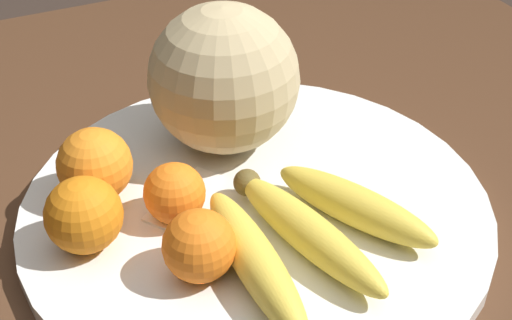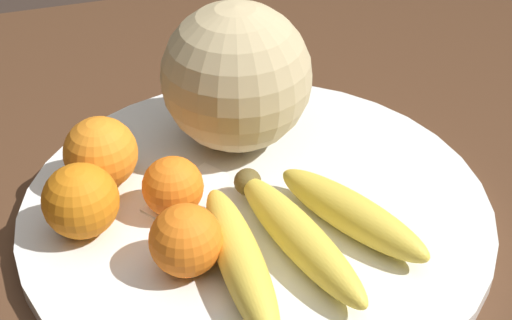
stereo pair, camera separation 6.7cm
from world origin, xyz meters
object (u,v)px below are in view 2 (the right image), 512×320
melon (236,77)px  fruit_bowl (256,207)px  banana_bunch (296,235)px  orange_mid_center (173,187)px  kitchen_table (229,296)px  orange_back_left (81,201)px  orange_front_left (101,153)px  orange_front_right (186,240)px  produce_tag (185,192)px

melon → fruit_bowl: bearing=82.9°
banana_bunch → orange_mid_center: (0.09, -0.09, 0.01)m
kitchen_table → orange_back_left: (0.13, -0.02, 0.15)m
banana_bunch → orange_front_left: size_ratio=2.85×
fruit_bowl → orange_front_right: orange_front_right is taller
orange_mid_center → produce_tag: size_ratio=0.62×
kitchen_table → melon: melon is taller
fruit_bowl → orange_front_left: 0.16m
banana_bunch → orange_front_left: bearing=-148.6°
orange_back_left → melon: bearing=-151.4°
melon → orange_front_right: 0.21m
orange_front_right → kitchen_table: bearing=-132.0°
orange_front_right → orange_back_left: size_ratio=0.91×
fruit_bowl → orange_front_left: size_ratio=6.28×
kitchen_table → produce_tag: bearing=-56.7°
orange_front_left → orange_back_left: bearing=67.3°
orange_front_left → orange_mid_center: 0.09m
fruit_bowl → orange_back_left: orange_back_left is taller
kitchen_table → orange_mid_center: bearing=-26.0°
fruit_bowl → orange_mid_center: orange_mid_center is taller
kitchen_table → banana_bunch: bearing=124.2°
banana_bunch → orange_back_left: size_ratio=2.98×
orange_front_right → melon: bearing=-119.5°
melon → produce_tag: melon is taller
orange_front_right → orange_front_left: bearing=-70.3°
banana_bunch → orange_front_right: (0.10, -0.01, 0.01)m
kitchen_table → orange_front_right: 0.16m
fruit_bowl → orange_mid_center: 0.09m
orange_front_left → orange_mid_center: orange_front_left is taller
produce_tag → orange_mid_center: bearing=22.5°
orange_front_right → orange_mid_center: bearing=-94.5°
produce_tag → orange_back_left: bearing=-20.5°
banana_bunch → orange_mid_center: 0.13m
fruit_bowl → melon: melon is taller
kitchen_table → fruit_bowl: (-0.03, -0.01, 0.11)m
banana_bunch → melon: bearing=166.8°
orange_front_left → melon: bearing=-168.3°
kitchen_table → produce_tag: 0.13m
orange_front_right → fruit_bowl: bearing=-141.4°
orange_front_left → banana_bunch: bearing=134.0°
orange_mid_center → orange_back_left: (0.09, 0.00, 0.01)m
orange_front_right → orange_mid_center: size_ratio=1.09×
fruit_bowl → melon: bearing=-97.1°
produce_tag → melon: bearing=-171.2°
orange_front_right → orange_mid_center: (-0.01, -0.08, -0.00)m
melon → orange_back_left: melon is taller
orange_front_right → orange_mid_center: orange_front_right is taller
melon → banana_bunch: melon is taller
orange_mid_center → orange_back_left: 0.09m
melon → produce_tag: size_ratio=1.66×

